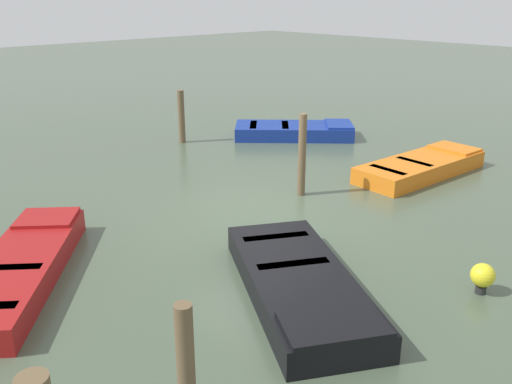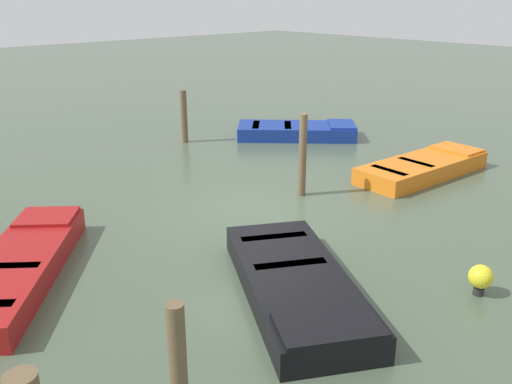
% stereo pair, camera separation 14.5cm
% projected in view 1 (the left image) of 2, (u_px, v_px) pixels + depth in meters
% --- Properties ---
extents(ground_plane, '(80.00, 80.00, 0.00)m').
position_uv_depth(ground_plane, '(256.00, 208.00, 11.56)').
color(ground_plane, '#475642').
extents(rowboat_black, '(3.07, 3.89, 0.46)m').
position_uv_depth(rowboat_black, '(299.00, 284.00, 8.11)').
color(rowboat_black, black).
rests_on(rowboat_black, ground_plane).
extents(rowboat_orange, '(3.80, 1.51, 0.46)m').
position_uv_depth(rowboat_orange, '(421.00, 166.00, 13.59)').
color(rowboat_orange, orange).
rests_on(rowboat_orange, ground_plane).
extents(rowboat_blue, '(3.55, 3.54, 0.46)m').
position_uv_depth(rowboat_blue, '(295.00, 131.00, 17.08)').
color(rowboat_blue, navy).
rests_on(rowboat_blue, ground_plane).
extents(rowboat_red, '(3.35, 3.77, 0.46)m').
position_uv_depth(rowboat_red, '(21.00, 267.00, 8.60)').
color(rowboat_red, maroon).
rests_on(rowboat_red, ground_plane).
extents(mooring_piling_center, '(0.19, 0.19, 1.56)m').
position_uv_depth(mooring_piling_center, '(181.00, 117.00, 16.33)').
color(mooring_piling_center, brown).
rests_on(mooring_piling_center, ground_plane).
extents(mooring_piling_near_left, '(0.17, 0.17, 1.83)m').
position_uv_depth(mooring_piling_near_left, '(302.00, 155.00, 11.99)').
color(mooring_piling_near_left, brown).
rests_on(mooring_piling_near_left, ground_plane).
extents(mooring_piling_mid_left, '(0.19, 0.19, 1.38)m').
position_uv_depth(mooring_piling_mid_left, '(186.00, 363.00, 5.63)').
color(mooring_piling_mid_left, brown).
rests_on(mooring_piling_mid_left, ground_plane).
extents(marker_buoy, '(0.36, 0.36, 0.48)m').
position_uv_depth(marker_buoy, '(483.00, 276.00, 8.19)').
color(marker_buoy, '#262626').
rests_on(marker_buoy, ground_plane).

